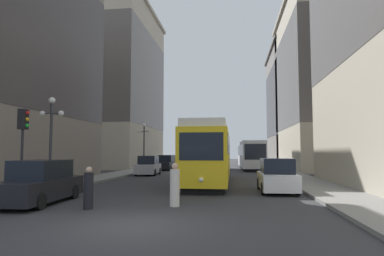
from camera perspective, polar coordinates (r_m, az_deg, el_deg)
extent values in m
plane|color=#303033|center=(10.28, -9.94, -16.18)|extent=(200.00, 200.00, 0.00)
cube|color=gray|center=(50.84, -5.15, -6.50)|extent=(2.89, 120.00, 0.15)
cube|color=gray|center=(49.91, 13.10, -6.46)|extent=(2.89, 120.00, 0.15)
cube|color=black|center=(23.68, 3.20, -8.96)|extent=(2.29, 13.03, 0.35)
cube|color=gold|center=(23.60, 3.18, -4.78)|extent=(2.69, 14.16, 3.10)
cube|color=black|center=(23.60, 3.17, -3.09)|extent=(2.72, 13.60, 1.08)
cube|color=silver|center=(23.65, 3.16, -0.49)|extent=(2.48, 13.88, 0.44)
cube|color=black|center=(16.57, 1.58, -3.16)|extent=(2.21, 0.09, 1.40)
sphere|color=#F2EACC|center=(16.55, 1.57, -8.85)|extent=(0.24, 0.24, 0.24)
cube|color=black|center=(42.59, 10.03, -6.78)|extent=(2.56, 11.50, 0.35)
cube|color=silver|center=(42.55, 10.00, -4.45)|extent=(2.98, 12.51, 3.10)
cube|color=black|center=(42.55, 9.99, -3.72)|extent=(3.00, 12.01, 1.30)
cube|color=black|center=(36.38, 10.79, -4.01)|extent=(2.31, 0.16, 1.71)
cylinder|color=black|center=(30.95, -9.59, -7.51)|extent=(0.22, 0.65, 0.64)
cylinder|color=black|center=(33.59, -8.50, -7.26)|extent=(0.22, 0.65, 0.64)
cylinder|color=black|center=(30.60, -6.44, -7.58)|extent=(0.22, 0.65, 0.64)
cylinder|color=black|center=(33.27, -5.60, -7.31)|extent=(0.22, 0.65, 0.64)
cube|color=#B2B2B7|center=(32.07, -7.52, -6.91)|extent=(2.06, 4.49, 0.84)
cube|color=black|center=(32.15, -7.46, -5.45)|extent=(1.72, 2.50, 0.80)
cylinder|color=black|center=(17.36, -24.76, -9.85)|extent=(0.22, 0.65, 0.64)
cylinder|color=black|center=(13.90, -24.54, -11.37)|extent=(0.22, 0.65, 0.64)
cylinder|color=black|center=(16.62, -19.50, -10.26)|extent=(0.22, 0.65, 0.64)
cube|color=black|center=(15.60, -24.63, -9.50)|extent=(2.09, 4.99, 0.84)
cube|color=black|center=(15.65, -24.33, -6.48)|extent=(1.74, 2.78, 0.80)
cylinder|color=black|center=(20.21, 16.28, -9.21)|extent=(0.19, 0.64, 0.64)
cylinder|color=black|center=(17.65, 17.69, -9.93)|extent=(0.19, 0.64, 0.64)
cylinder|color=black|center=(20.01, 11.38, -9.34)|extent=(0.19, 0.64, 0.64)
cylinder|color=black|center=(17.42, 12.07, -10.12)|extent=(0.19, 0.64, 0.64)
cube|color=silver|center=(18.78, 14.32, -8.78)|extent=(1.83, 4.22, 0.84)
cube|color=black|center=(18.62, 14.32, -6.30)|extent=(1.60, 2.33, 0.80)
cylinder|color=black|center=(39.60, -6.05, -6.81)|extent=(0.22, 0.65, 0.64)
cylinder|color=black|center=(42.28, -4.95, -6.65)|extent=(0.22, 0.65, 0.64)
cylinder|color=black|center=(39.14, -3.64, -6.85)|extent=(0.22, 0.65, 0.64)
cylinder|color=black|center=(41.85, -2.68, -6.68)|extent=(0.22, 0.65, 0.64)
cube|color=black|center=(40.70, -4.32, -6.35)|extent=(2.07, 4.61, 0.84)
cube|color=black|center=(40.78, -4.27, -5.20)|extent=(1.73, 2.57, 0.80)
cylinder|color=beige|center=(13.50, -2.98, -10.18)|extent=(0.39, 0.39, 1.47)
sphere|color=tan|center=(13.43, -2.97, -6.55)|extent=(0.26, 0.26, 0.26)
cylinder|color=black|center=(13.44, -17.32, -10.25)|extent=(0.36, 0.36, 1.37)
sphere|color=tan|center=(13.38, -17.24, -6.88)|extent=(0.24, 0.24, 0.24)
cylinder|color=#232328|center=(17.47, -27.12, -3.68)|extent=(0.12, 0.12, 4.02)
cube|color=black|center=(17.54, -26.95, 1.35)|extent=(0.36, 0.36, 0.95)
sphere|color=red|center=(17.45, -26.38, 2.35)|extent=(0.18, 0.18, 0.18)
sphere|color=gold|center=(17.42, -26.41, 1.36)|extent=(0.18, 0.18, 0.18)
sphere|color=green|center=(17.40, -26.44, 0.36)|extent=(0.18, 0.18, 0.18)
cylinder|color=#333338|center=(19.92, -23.06, -2.81)|extent=(0.16, 0.16, 4.72)
sphere|color=white|center=(20.12, -22.86, 4.38)|extent=(0.36, 0.36, 0.36)
sphere|color=white|center=(20.31, -24.26, 2.27)|extent=(0.31, 0.31, 0.31)
sphere|color=white|center=(19.76, -21.54, 2.37)|extent=(0.31, 0.31, 0.31)
cube|color=#333338|center=(20.03, -22.92, 2.32)|extent=(1.10, 0.06, 0.06)
cylinder|color=#333338|center=(37.66, -8.23, -3.43)|extent=(0.16, 0.16, 4.92)
sphere|color=white|center=(37.78, -8.19, 0.55)|extent=(0.36, 0.36, 0.36)
sphere|color=white|center=(37.88, -9.00, -0.60)|extent=(0.31, 0.31, 0.31)
sphere|color=white|center=(37.58, -7.39, -0.59)|extent=(0.31, 0.31, 0.31)
cube|color=#333338|center=(37.72, -8.20, -0.59)|extent=(1.10, 0.06, 0.06)
cube|color=#B2A893|center=(52.39, -15.12, 6.39)|extent=(14.84, 18.66, 23.27)
cube|color=#595451|center=(52.61, -15.10, 7.64)|extent=(14.88, 18.70, 13.96)
cube|color=gray|center=(55.78, -14.88, 18.49)|extent=(15.44, 19.26, 0.50)
cube|color=#B2A893|center=(45.58, 22.76, 6.38)|extent=(11.44, 18.72, 20.49)
cube|color=#595451|center=(45.77, 22.73, 7.64)|extent=(11.48, 18.76, 12.29)
cube|color=gray|center=(48.56, 22.40, 18.65)|extent=(12.04, 19.32, 0.50)
cube|color=slate|center=(60.40, 18.65, 3.25)|extent=(11.01, 16.80, 19.47)
cube|color=#383538|center=(60.53, 18.63, 4.16)|extent=(11.05, 16.84, 11.68)
cube|color=#5F5B56|center=(62.45, 18.43, 12.37)|extent=(11.61, 17.40, 0.50)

